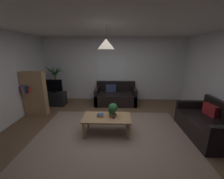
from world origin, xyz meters
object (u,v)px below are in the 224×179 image
potted_plant_on_table (113,109)px  bookshelf_corner (35,93)px  book_on_table_1 (100,115)px  book_on_table_2 (100,114)px  couch_right_side (208,125)px  potted_palm_corner (56,85)px  tv_stand (53,99)px  remote_on_table_1 (113,117)px  pendant_lamp (106,44)px  coffee_table (107,119)px  book_on_table_0 (100,116)px  remote_on_table_0 (114,116)px  tv (52,86)px  couch_under_window (116,97)px

potted_plant_on_table → bookshelf_corner: bearing=158.4°
book_on_table_1 → book_on_table_2: size_ratio=0.94×
potted_plant_on_table → couch_right_side: bearing=-1.1°
potted_palm_corner → tv_stand: bearing=-84.4°
book_on_table_1 → remote_on_table_1: size_ratio=0.92×
pendant_lamp → couch_right_side: bearing=-0.2°
couch_right_side → book_on_table_1: couch_right_side is taller
remote_on_table_1 → bookshelf_corner: size_ratio=0.11×
coffee_table → book_on_table_1: (-0.16, -0.00, 0.11)m
book_on_table_0 → potted_palm_corner: (-2.05, 2.28, 0.20)m
book_on_table_1 → remote_on_table_0: bearing=9.1°
coffee_table → tv_stand: (-2.16, 1.85, -0.13)m
book_on_table_0 → bookshelf_corner: 2.43m
book_on_table_0 → potted_palm_corner: 3.07m
book_on_table_2 → potted_plant_on_table: 0.33m
tv → tv_stand: bearing=90.0°
couch_right_side → potted_palm_corner: bearing=-116.4°
bookshelf_corner → pendant_lamp: (2.35, -1.02, 1.43)m
book_on_table_1 → pendant_lamp: size_ratio=0.30×
couch_right_side → book_on_table_0: bearing=-90.3°
book_on_table_2 → potted_palm_corner: 3.07m
book_on_table_0 → remote_on_table_1: size_ratio=0.97×
book_on_table_1 → remote_on_table_1: book_on_table_1 is taller
remote_on_table_0 → remote_on_table_1: 0.06m
tv → couch_under_window: bearing=6.5°
tv_stand → bookshelf_corner: 0.96m
book_on_table_1 → book_on_table_2: 0.03m
couch_under_window → pendant_lamp: bearing=-95.3°
book_on_table_1 → potted_palm_corner: bearing=131.7°
coffee_table → tv_stand: tv_stand is taller
tv → pendant_lamp: (2.16, -1.83, 1.39)m
couch_under_window → potted_plant_on_table: bearing=-91.5°
potted_plant_on_table → tv_stand: 2.96m
remote_on_table_1 → pendant_lamp: 1.69m
book_on_table_0 → tv_stand: tv_stand is taller
tv_stand → tv: size_ratio=1.14×
book_on_table_2 → couch_right_side: bearing=-0.3°
bookshelf_corner → book_on_table_0: bearing=-24.9°
book_on_table_1 → coffee_table: bearing=1.6°
coffee_table → potted_plant_on_table: 0.30m
book_on_table_2 → pendant_lamp: (0.16, -0.01, 1.63)m
couch_right_side → potted_plant_on_table: (-2.29, 0.05, 0.36)m
book_on_table_1 → remote_on_table_0: size_ratio=0.92×
remote_on_table_0 → remote_on_table_1: (-0.01, -0.06, 0.00)m
coffee_table → remote_on_table_0: size_ratio=7.23×
potted_palm_corner → couch_under_window: bearing=-4.6°
couch_under_window → pendant_lamp: pendant_lamp is taller
pendant_lamp → book_on_table_2: bearing=178.1°
remote_on_table_0 → pendant_lamp: pendant_lamp is taller
potted_palm_corner → pendant_lamp: 3.51m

